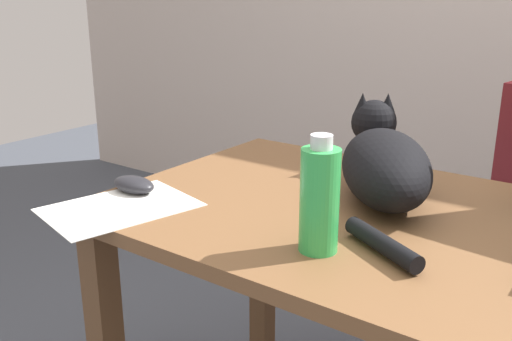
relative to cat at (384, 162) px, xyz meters
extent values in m
cube|color=brown|center=(0.20, -0.10, -0.10)|extent=(1.44, 0.73, 0.03)
cube|color=brown|center=(-0.46, 0.21, -0.47)|extent=(0.06, 0.06, 0.72)
ellipsoid|color=black|center=(0.01, -0.02, -0.01)|extent=(0.34, 0.40, 0.15)
sphere|color=black|center=(-0.10, 0.16, 0.04)|extent=(0.11, 0.11, 0.11)
cone|color=black|center=(-0.13, 0.15, 0.09)|extent=(0.04, 0.04, 0.04)
cone|color=black|center=(-0.07, 0.18, 0.09)|extent=(0.04, 0.04, 0.04)
cylinder|color=black|center=(0.12, -0.26, -0.06)|extent=(0.17, 0.12, 0.03)
ellipsoid|color=#232328|center=(-0.46, -0.29, -0.06)|extent=(0.11, 0.06, 0.04)
cube|color=white|center=(-0.41, -0.38, -0.08)|extent=(0.28, 0.34, 0.00)
cylinder|color=green|center=(0.02, -0.31, 0.01)|extent=(0.07, 0.07, 0.18)
cylinder|color=silver|center=(0.02, -0.31, 0.11)|extent=(0.04, 0.04, 0.02)
camera|label=1|loc=(0.46, -1.10, 0.35)|focal=39.57mm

